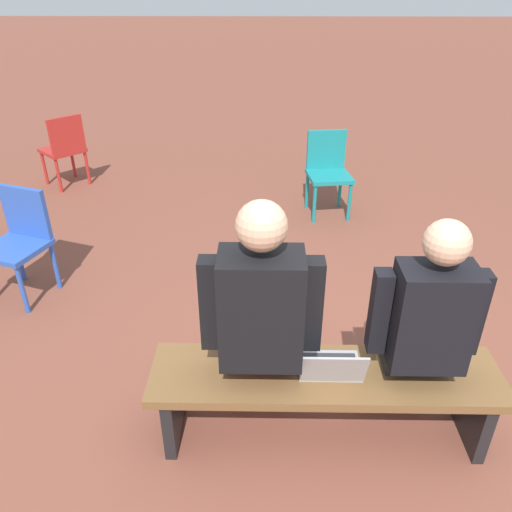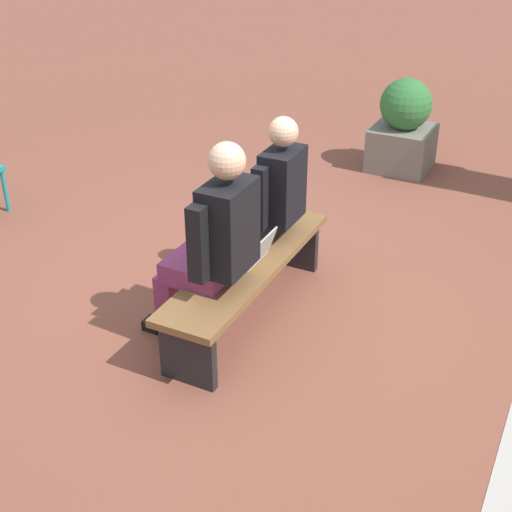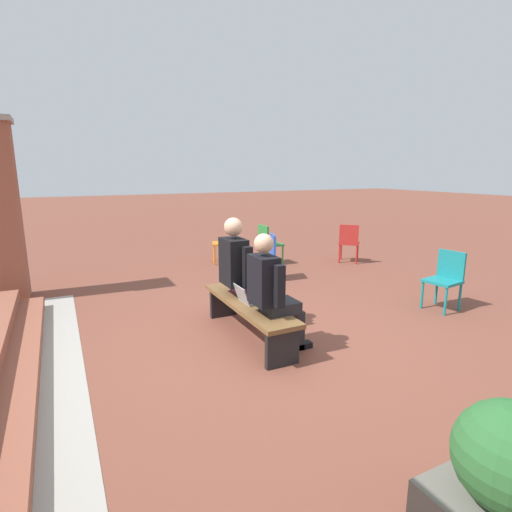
% 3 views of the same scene
% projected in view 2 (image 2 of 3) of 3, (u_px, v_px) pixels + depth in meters
% --- Properties ---
extents(ground_plane, '(60.00, 60.00, 0.00)m').
position_uv_depth(ground_plane, '(254.00, 302.00, 5.20)').
color(ground_plane, brown).
extents(bench, '(1.80, 0.44, 0.45)m').
position_uv_depth(bench, '(248.00, 273.00, 4.87)').
color(bench, brown).
rests_on(bench, ground).
extents(person_student, '(0.53, 0.67, 1.33)m').
position_uv_depth(person_student, '(269.00, 199.00, 5.07)').
color(person_student, '#232328').
rests_on(person_student, ground).
extents(person_adult, '(0.58, 0.74, 1.41)m').
position_uv_depth(person_adult, '(213.00, 241.00, 4.44)').
color(person_adult, '#7F2D5B').
rests_on(person_adult, ground).
extents(laptop, '(0.32, 0.29, 0.21)m').
position_uv_depth(laptop, '(251.00, 254.00, 4.80)').
color(laptop, '#9EA0A5').
rests_on(laptop, bench).
extents(planter, '(0.60, 0.60, 0.94)m').
position_uv_depth(planter, '(403.00, 128.00, 7.22)').
color(planter, '#6B665B').
rests_on(planter, ground).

